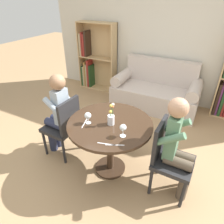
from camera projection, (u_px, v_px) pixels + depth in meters
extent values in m
plane|color=tan|center=(110.00, 168.00, 2.70)|extent=(16.00, 16.00, 0.00)
cube|color=beige|center=(168.00, 35.00, 3.83)|extent=(5.20, 0.05, 2.70)
cylinder|color=#382619|center=(110.00, 124.00, 2.33)|extent=(1.00, 1.00, 0.03)
cylinder|color=#382619|center=(110.00, 147.00, 2.52)|extent=(0.09, 0.09, 0.68)
cylinder|color=#382619|center=(110.00, 167.00, 2.70)|extent=(0.40, 0.40, 0.03)
cube|color=beige|center=(154.00, 98.00, 4.05)|extent=(1.66, 0.80, 0.42)
cube|color=beige|center=(162.00, 71.00, 4.06)|extent=(1.44, 0.16, 0.50)
cylinder|color=beige|center=(123.00, 77.00, 4.17)|extent=(0.22, 0.72, 0.22)
cylinder|color=beige|center=(195.00, 90.00, 3.60)|extent=(0.22, 0.72, 0.22)
cube|color=tan|center=(100.00, 56.00, 4.68)|extent=(0.89, 0.02, 1.51)
cube|color=tan|center=(82.00, 55.00, 4.76)|extent=(0.02, 0.28, 1.51)
cube|color=tan|center=(114.00, 60.00, 4.41)|extent=(0.02, 0.28, 1.51)
cube|color=tan|center=(98.00, 87.00, 4.97)|extent=(0.85, 0.28, 0.02)
cube|color=tan|center=(97.00, 58.00, 4.59)|extent=(0.85, 0.28, 0.02)
cube|color=tan|center=(96.00, 22.00, 4.20)|extent=(0.85, 0.28, 0.02)
cube|color=#234723|center=(85.00, 75.00, 4.99)|extent=(0.03, 0.23, 0.49)
cube|color=tan|center=(86.00, 75.00, 4.97)|extent=(0.03, 0.23, 0.49)
cube|color=olive|center=(87.00, 73.00, 4.93)|extent=(0.03, 0.23, 0.61)
cube|color=tan|center=(89.00, 75.00, 4.93)|extent=(0.03, 0.23, 0.55)
cube|color=maroon|center=(90.00, 73.00, 4.88)|extent=(0.04, 0.23, 0.65)
cube|color=#234723|center=(92.00, 76.00, 4.89)|extent=(0.03, 0.23, 0.53)
cube|color=tan|center=(82.00, 44.00, 4.60)|extent=(0.05, 0.23, 0.50)
cube|color=maroon|center=(84.00, 44.00, 4.58)|extent=(0.03, 0.23, 0.53)
cube|color=maroon|center=(86.00, 45.00, 4.57)|extent=(0.04, 0.23, 0.49)
cube|color=#332319|center=(88.00, 44.00, 4.53)|extent=(0.04, 0.23, 0.55)
cube|color=tan|center=(221.00, 76.00, 3.57)|extent=(0.02, 0.28, 1.51)
cube|color=#332319|center=(217.00, 98.00, 3.76)|extent=(0.05, 0.23, 0.62)
cube|color=#602D5B|center=(219.00, 99.00, 3.75)|extent=(0.03, 0.23, 0.60)
cube|color=#234723|center=(222.00, 100.00, 3.73)|extent=(0.05, 0.23, 0.58)
cylinder|color=#232326|center=(62.00, 130.00, 3.11)|extent=(0.04, 0.04, 0.40)
cylinder|color=#232326|center=(45.00, 143.00, 2.84)|extent=(0.04, 0.04, 0.40)
cylinder|color=#232326|center=(80.00, 137.00, 2.95)|extent=(0.04, 0.04, 0.40)
cylinder|color=#232326|center=(64.00, 152.00, 2.69)|extent=(0.04, 0.04, 0.40)
cube|color=#232326|center=(61.00, 128.00, 2.78)|extent=(0.44, 0.44, 0.05)
cube|color=#232326|center=(69.00, 116.00, 2.57)|extent=(0.06, 0.38, 0.45)
cylinder|color=#232326|center=(183.00, 195.00, 2.12)|extent=(0.04, 0.04, 0.40)
cylinder|color=#232326|center=(189.00, 172.00, 2.39)|extent=(0.04, 0.04, 0.40)
cylinder|color=#232326|center=(151.00, 182.00, 2.27)|extent=(0.04, 0.04, 0.40)
cylinder|color=#232326|center=(160.00, 161.00, 2.53)|extent=(0.04, 0.04, 0.40)
cube|color=#232326|center=(173.00, 163.00, 2.21)|extent=(0.43, 0.43, 0.05)
cube|color=#232326|center=(159.00, 140.00, 2.16)|extent=(0.05, 0.38, 0.45)
cylinder|color=#282D47|center=(57.00, 133.00, 3.00)|extent=(0.11, 0.11, 0.45)
cylinder|color=#282D47|center=(52.00, 137.00, 2.92)|extent=(0.11, 0.11, 0.45)
cylinder|color=#282D47|center=(60.00, 120.00, 2.81)|extent=(0.30, 0.12, 0.11)
cylinder|color=#282D47|center=(55.00, 124.00, 2.73)|extent=(0.30, 0.12, 0.11)
cube|color=#93A3B2|center=(61.00, 108.00, 2.59)|extent=(0.13, 0.21, 0.51)
cylinder|color=#93A3B2|center=(67.00, 99.00, 2.65)|extent=(0.29, 0.08, 0.23)
cylinder|color=#93A3B2|center=(53.00, 107.00, 2.45)|extent=(0.29, 0.08, 0.23)
sphere|color=#936B4C|center=(57.00, 82.00, 2.40)|extent=(0.20, 0.20, 0.20)
cylinder|color=brown|center=(184.00, 184.00, 2.21)|extent=(0.11, 0.11, 0.45)
cylinder|color=brown|center=(186.00, 177.00, 2.29)|extent=(0.11, 0.11, 0.45)
cylinder|color=brown|center=(178.00, 163.00, 2.11)|extent=(0.30, 0.12, 0.11)
cylinder|color=brown|center=(180.00, 156.00, 2.19)|extent=(0.30, 0.12, 0.11)
cube|color=#517A5B|center=(173.00, 137.00, 2.06)|extent=(0.12, 0.20, 0.50)
cylinder|color=#517A5B|center=(170.00, 139.00, 1.92)|extent=(0.29, 0.08, 0.23)
cylinder|color=#517A5B|center=(177.00, 125.00, 2.13)|extent=(0.29, 0.08, 0.23)
sphere|color=tan|center=(178.00, 108.00, 1.88)|extent=(0.20, 0.20, 0.20)
cylinder|color=white|center=(88.00, 123.00, 2.32)|extent=(0.06, 0.06, 0.00)
cylinder|color=white|center=(88.00, 120.00, 2.30)|extent=(0.01, 0.01, 0.06)
sphere|color=white|center=(88.00, 116.00, 2.27)|extent=(0.08, 0.08, 0.08)
sphere|color=beige|center=(88.00, 116.00, 2.27)|extent=(0.06, 0.06, 0.06)
cylinder|color=white|center=(123.00, 136.00, 2.11)|extent=(0.06, 0.06, 0.00)
cylinder|color=white|center=(123.00, 133.00, 2.09)|extent=(0.01, 0.01, 0.08)
sphere|color=white|center=(123.00, 128.00, 2.05)|extent=(0.07, 0.07, 0.07)
sphere|color=beige|center=(123.00, 128.00, 2.06)|extent=(0.05, 0.05, 0.05)
cylinder|color=silver|center=(111.00, 120.00, 2.27)|extent=(0.08, 0.08, 0.11)
cylinder|color=#4C7A42|center=(110.00, 114.00, 2.22)|extent=(0.00, 0.01, 0.06)
sphere|color=#EACC4C|center=(110.00, 112.00, 2.20)|extent=(0.04, 0.04, 0.04)
cylinder|color=#4C7A42|center=(113.00, 110.00, 2.21)|extent=(0.01, 0.01, 0.14)
sphere|color=silver|center=(113.00, 105.00, 2.18)|extent=(0.04, 0.04, 0.04)
cylinder|color=#4C7A42|center=(113.00, 110.00, 2.22)|extent=(0.01, 0.01, 0.13)
sphere|color=#EACC4C|center=(113.00, 105.00, 2.18)|extent=(0.04, 0.04, 0.04)
cylinder|color=#4C7A42|center=(113.00, 111.00, 2.22)|extent=(0.01, 0.01, 0.12)
sphere|color=#E07F4C|center=(113.00, 106.00, 2.19)|extent=(0.04, 0.04, 0.04)
cylinder|color=#4C7A42|center=(111.00, 111.00, 2.21)|extent=(0.00, 0.00, 0.13)
sphere|color=#EACC4C|center=(111.00, 106.00, 2.18)|extent=(0.04, 0.04, 0.04)
cube|color=silver|center=(115.00, 145.00, 1.98)|extent=(0.18, 0.09, 0.00)
cube|color=silver|center=(84.00, 123.00, 2.31)|extent=(0.06, 0.19, 0.00)
cube|color=silver|center=(107.00, 144.00, 2.00)|extent=(0.19, 0.06, 0.00)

